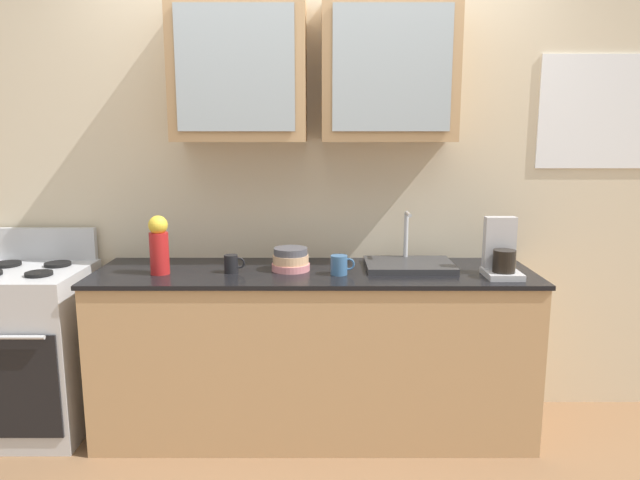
{
  "coord_description": "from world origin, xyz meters",
  "views": [
    {
      "loc": [
        0.03,
        -2.95,
        1.59
      ],
      "look_at": [
        0.04,
        0.0,
        1.04
      ],
      "focal_mm": 32.93,
      "sensor_mm": 36.0,
      "label": 1
    }
  ],
  "objects_px": {
    "sink_faucet": "(407,264)",
    "vase": "(157,245)",
    "cup_near_sink": "(337,265)",
    "bowl_stack": "(288,260)",
    "cup_near_bowls": "(229,264)",
    "coffee_maker": "(499,254)",
    "stove_range": "(27,350)"
  },
  "relations": [
    {
      "from": "bowl_stack",
      "to": "vase",
      "type": "xyz_separation_m",
      "value": [
        -0.65,
        -0.08,
        0.1
      ]
    },
    {
      "from": "vase",
      "to": "coffee_maker",
      "type": "relative_size",
      "value": 1.03
    },
    {
      "from": "vase",
      "to": "cup_near_sink",
      "type": "distance_m",
      "value": 0.91
    },
    {
      "from": "cup_near_bowls",
      "to": "stove_range",
      "type": "bearing_deg",
      "value": 177.68
    },
    {
      "from": "vase",
      "to": "coffee_maker",
      "type": "bearing_deg",
      "value": -1.17
    },
    {
      "from": "stove_range",
      "to": "sink_faucet",
      "type": "height_order",
      "value": "sink_faucet"
    },
    {
      "from": "sink_faucet",
      "to": "cup_near_bowls",
      "type": "xyz_separation_m",
      "value": [
        -0.92,
        -0.11,
        0.02
      ]
    },
    {
      "from": "stove_range",
      "to": "coffee_maker",
      "type": "bearing_deg",
      "value": -2.51
    },
    {
      "from": "coffee_maker",
      "to": "vase",
      "type": "bearing_deg",
      "value": 178.83
    },
    {
      "from": "vase",
      "to": "cup_near_bowls",
      "type": "distance_m",
      "value": 0.37
    },
    {
      "from": "cup_near_sink",
      "to": "bowl_stack",
      "type": "bearing_deg",
      "value": 159.6
    },
    {
      "from": "stove_range",
      "to": "vase",
      "type": "relative_size",
      "value": 3.57
    },
    {
      "from": "bowl_stack",
      "to": "cup_near_sink",
      "type": "relative_size",
      "value": 1.62
    },
    {
      "from": "bowl_stack",
      "to": "vase",
      "type": "bearing_deg",
      "value": -173.14
    },
    {
      "from": "vase",
      "to": "cup_near_sink",
      "type": "bearing_deg",
      "value": -0.88
    },
    {
      "from": "sink_faucet",
      "to": "cup_near_bowls",
      "type": "height_order",
      "value": "sink_faucet"
    },
    {
      "from": "stove_range",
      "to": "sink_faucet",
      "type": "xyz_separation_m",
      "value": [
        2.01,
        0.06,
        0.45
      ]
    },
    {
      "from": "cup_near_sink",
      "to": "sink_faucet",
      "type": "bearing_deg",
      "value": 22.11
    },
    {
      "from": "cup_near_bowls",
      "to": "coffee_maker",
      "type": "bearing_deg",
      "value": -2.67
    },
    {
      "from": "bowl_stack",
      "to": "cup_near_bowls",
      "type": "xyz_separation_m",
      "value": [
        -0.3,
        -0.05,
        -0.01
      ]
    },
    {
      "from": "sink_faucet",
      "to": "vase",
      "type": "relative_size",
      "value": 1.53
    },
    {
      "from": "bowl_stack",
      "to": "cup_near_sink",
      "type": "height_order",
      "value": "bowl_stack"
    },
    {
      "from": "sink_faucet",
      "to": "bowl_stack",
      "type": "bearing_deg",
      "value": -174.63
    },
    {
      "from": "cup_near_bowls",
      "to": "coffee_maker",
      "type": "relative_size",
      "value": 0.37
    },
    {
      "from": "sink_faucet",
      "to": "vase",
      "type": "distance_m",
      "value": 1.29
    },
    {
      "from": "vase",
      "to": "cup_near_sink",
      "type": "height_order",
      "value": "vase"
    },
    {
      "from": "coffee_maker",
      "to": "cup_near_bowls",
      "type": "bearing_deg",
      "value": 177.33
    },
    {
      "from": "bowl_stack",
      "to": "cup_near_bowls",
      "type": "bearing_deg",
      "value": -170.33
    },
    {
      "from": "vase",
      "to": "cup_near_sink",
      "type": "relative_size",
      "value": 2.44
    },
    {
      "from": "stove_range",
      "to": "vase",
      "type": "xyz_separation_m",
      "value": [
        0.73,
        -0.07,
        0.58
      ]
    },
    {
      "from": "stove_range",
      "to": "cup_near_bowls",
      "type": "height_order",
      "value": "stove_range"
    },
    {
      "from": "cup_near_sink",
      "to": "cup_near_bowls",
      "type": "xyz_separation_m",
      "value": [
        -0.55,
        0.04,
        -0.0
      ]
    }
  ]
}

